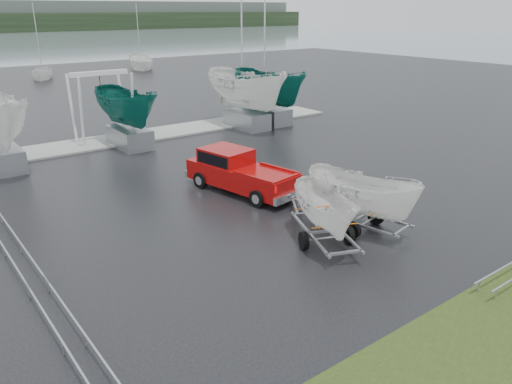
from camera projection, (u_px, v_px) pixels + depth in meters
name	position (u px, v px, depth m)	size (l,w,h in m)	color
ground_plane	(256.00, 202.00, 20.36)	(120.00, 120.00, 0.00)	black
dock	(126.00, 138.00, 30.08)	(30.00, 3.00, 0.12)	#999993
pickup_truck	(237.00, 170.00, 21.35)	(2.72, 5.49, 1.75)	#8B0807
trailer_hitched	(365.00, 158.00, 16.90)	(1.95, 3.76, 4.91)	gray
trailer_parked	(327.00, 177.00, 15.92)	(2.47, 3.78, 4.35)	gray
boat_hoist	(102.00, 97.00, 28.48)	(3.30, 2.18, 4.12)	silver
keelboat_1	(125.00, 83.00, 27.21)	(2.28, 3.20, 7.16)	gray
keelboat_2	(247.00, 59.00, 31.35)	(2.79, 3.20, 10.97)	gray
keelboat_3	(269.00, 62.00, 32.86)	(2.58, 3.20, 10.75)	gray
mast_rack_0	(12.00, 244.00, 15.90)	(0.56, 6.50, 0.06)	gray
mast_rack_1	(73.00, 337.00, 11.41)	(0.56, 6.50, 0.06)	gray
moored_boat_2	(43.00, 79.00, 55.60)	(2.65, 2.68, 10.68)	silver
moored_boat_3	(141.00, 69.00, 64.77)	(3.47, 3.52, 11.67)	silver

